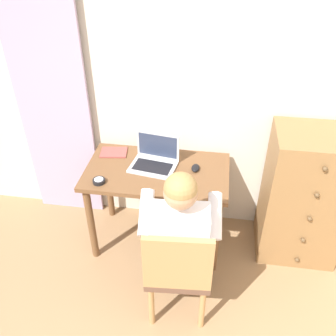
{
  "coord_description": "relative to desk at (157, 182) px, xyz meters",
  "views": [
    {
      "loc": [
        -0.11,
        -0.4,
        2.4
      ],
      "look_at": [
        -0.43,
        1.72,
        0.85
      ],
      "focal_mm": 39.41,
      "sensor_mm": 36.0,
      "label": 1
    }
  ],
  "objects": [
    {
      "name": "desk",
      "position": [
        0.0,
        0.0,
        0.0
      ],
      "size": [
        1.09,
        0.62,
        0.75
      ],
      "color": "brown",
      "rests_on": "ground_plane"
    },
    {
      "name": "dresser",
      "position": [
        1.14,
        0.09,
        -0.07
      ],
      "size": [
        0.61,
        0.5,
        1.11
      ],
      "color": "olive",
      "rests_on": "ground_plane"
    },
    {
      "name": "computer_mouse",
      "position": [
        0.29,
        0.05,
        0.14
      ],
      "size": [
        0.07,
        0.1,
        0.03
      ],
      "primitive_type": "ellipsoid",
      "rotation": [
        0.0,
        0.0,
        -0.06
      ],
      "color": "black",
      "rests_on": "desk"
    },
    {
      "name": "curtain_panel",
      "position": [
        -0.9,
        0.31,
        0.52
      ],
      "size": [
        0.6,
        0.03,
        2.3
      ],
      "primitive_type": "cube",
      "color": "#B29EBC",
      "rests_on": "ground_plane"
    },
    {
      "name": "wall_back",
      "position": [
        0.53,
        0.38,
        0.62
      ],
      "size": [
        4.8,
        0.05,
        2.5
      ],
      "primitive_type": "cube",
      "color": "beige",
      "rests_on": "ground_plane"
    },
    {
      "name": "person_seated",
      "position": [
        0.24,
        -0.5,
        0.04
      ],
      "size": [
        0.56,
        0.6,
        1.18
      ],
      "color": "#6B84AD",
      "rests_on": "ground_plane"
    },
    {
      "name": "notebook_pad",
      "position": [
        -0.39,
        0.18,
        0.13
      ],
      "size": [
        0.23,
        0.18,
        0.01
      ],
      "primitive_type": "cube",
      "rotation": [
        0.0,
        0.0,
        0.13
      ],
      "color": "#994742",
      "rests_on": "desk"
    },
    {
      "name": "laptop",
      "position": [
        -0.03,
        0.06,
        0.17
      ],
      "size": [
        0.37,
        0.3,
        0.24
      ],
      "color": "#B7BABF",
      "rests_on": "desk"
    },
    {
      "name": "desk_clock",
      "position": [
        -0.39,
        -0.21,
        0.14
      ],
      "size": [
        0.09,
        0.09,
        0.03
      ],
      "color": "black",
      "rests_on": "desk"
    },
    {
      "name": "chair",
      "position": [
        0.25,
        -0.68,
        -0.15
      ],
      "size": [
        0.45,
        0.43,
        0.87
      ],
      "color": "brown",
      "rests_on": "ground_plane"
    }
  ]
}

